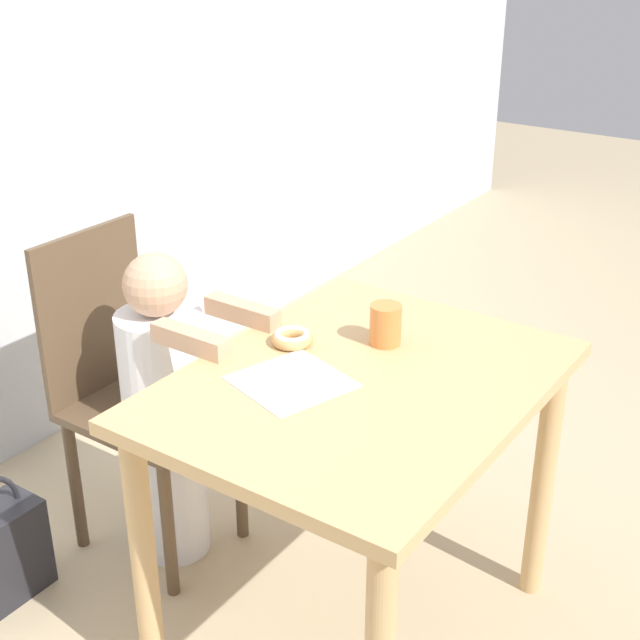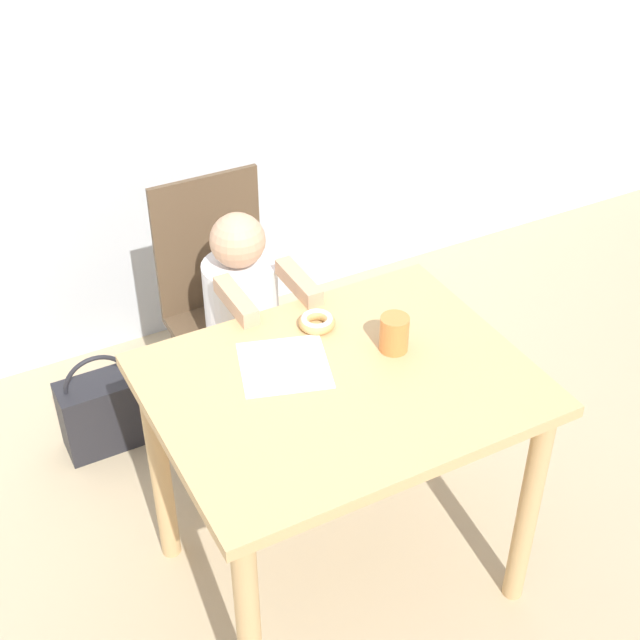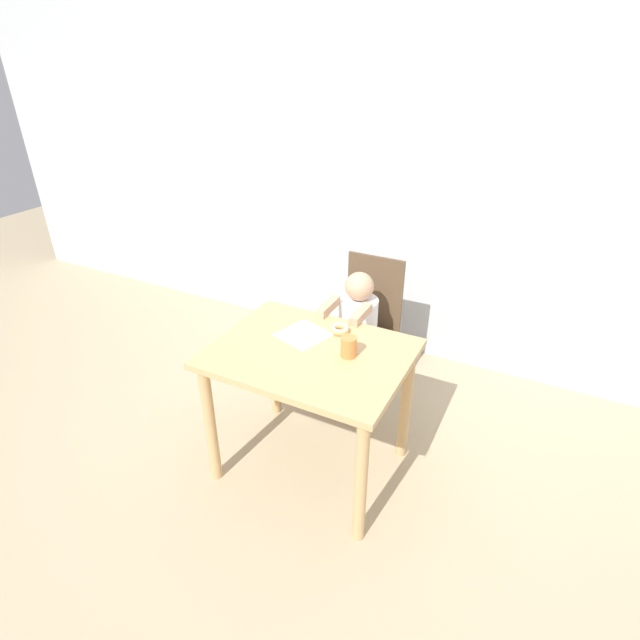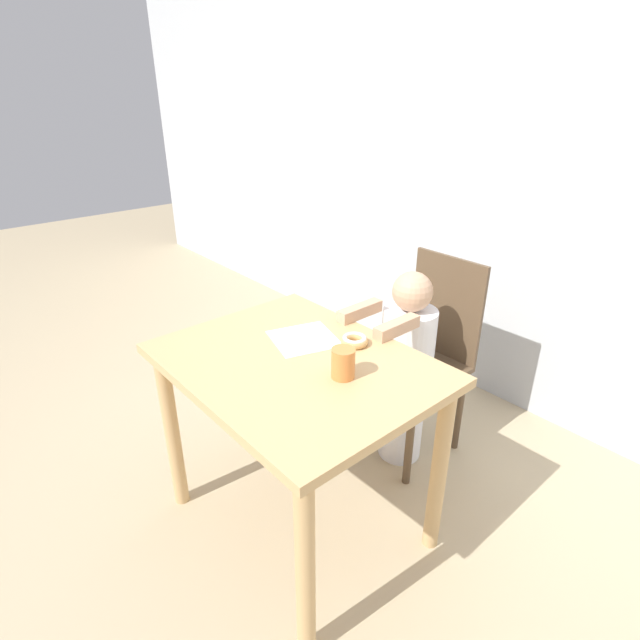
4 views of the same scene
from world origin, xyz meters
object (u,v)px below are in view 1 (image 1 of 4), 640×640
object	(u,v)px
child_figure	(167,410)
cup	(385,325)
chair	(133,394)
donut	(292,338)

from	to	relation	value
child_figure	cup	world-z (taller)	child_figure
chair	child_figure	world-z (taller)	chair
donut	cup	distance (m)	0.23
donut	chair	bearing A→B (deg)	96.61
chair	donut	size ratio (longest dim) A/B	9.20
cup	donut	bearing A→B (deg)	125.87
child_figure	cup	size ratio (longest dim) A/B	9.08
donut	cup	bearing A→B (deg)	-54.13
chair	cup	xyz separation A→B (m)	(0.20, -0.71, 0.34)
donut	cup	size ratio (longest dim) A/B	1.00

